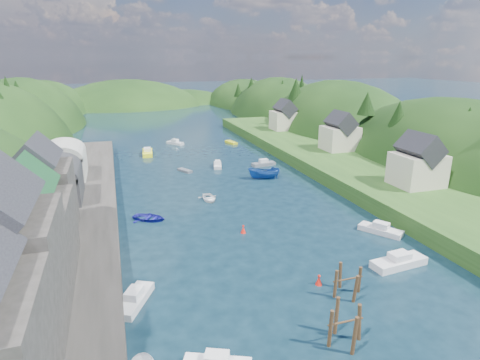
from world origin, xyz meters
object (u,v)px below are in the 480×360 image
object	(u,v)px
piling_cluster_near	(345,328)
channel_buoy_near	(319,280)
piling_cluster_far	(347,284)
channel_buoy_far	(243,229)

from	to	relation	value
piling_cluster_near	channel_buoy_near	distance (m)	8.58
piling_cluster_near	piling_cluster_far	bearing A→B (deg)	56.17
piling_cluster_far	channel_buoy_near	xyz separation A→B (m)	(-1.69, 2.37, -0.64)
channel_buoy_near	piling_cluster_near	bearing A→B (deg)	-105.21
piling_cluster_near	piling_cluster_far	world-z (taller)	piling_cluster_near
piling_cluster_far	channel_buoy_far	xyz separation A→B (m)	(-5.01, 16.30, -0.64)
piling_cluster_near	channel_buoy_far	xyz separation A→B (m)	(-1.08, 22.16, -0.90)
piling_cluster_far	channel_buoy_far	world-z (taller)	piling_cluster_far
channel_buoy_near	channel_buoy_far	xyz separation A→B (m)	(-3.32, 13.93, 0.00)
piling_cluster_near	channel_buoy_far	world-z (taller)	piling_cluster_near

